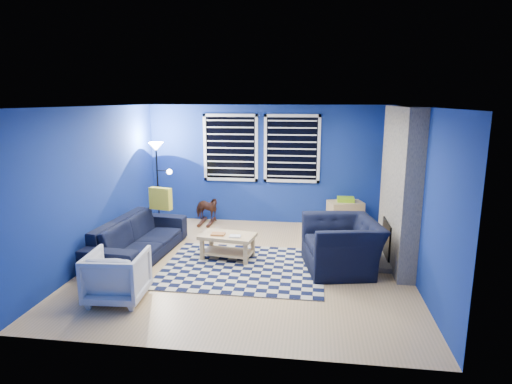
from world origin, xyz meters
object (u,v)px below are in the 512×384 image
cabinet (345,214)px  tv (389,163)px  armchair_big (342,245)px  coffee_table (228,241)px  armchair_bent (117,276)px  rocking_horse (206,208)px  floor_lamp (157,158)px  sofa (139,238)px

cabinet → tv: bearing=-35.0°
armchair_big → coffee_table: armchair_big is taller
armchair_big → cabinet: (0.20, 2.26, -0.11)m
tv → armchair_bent: (-3.96, -3.47, -1.06)m
rocking_horse → tv: bearing=-70.6°
armchair_bent → coffee_table: size_ratio=0.77×
coffee_table → floor_lamp: bearing=137.3°
armchair_big → armchair_bent: (-2.99, -1.47, -0.06)m
tv → sofa: tv is taller
rocking_horse → coffee_table: (0.86, -1.97, -0.03)m
armchair_bent → cabinet: 4.90m
coffee_table → floor_lamp: (-1.76, 1.62, 1.13)m
armchair_bent → rocking_horse: (0.28, 3.63, -0.00)m
cabinet → floor_lamp: bearing=169.7°
armchair_bent → coffee_table: armchair_bent is taller
rocking_horse → armchair_big: bearing=-106.9°
floor_lamp → coffee_table: bearing=-42.7°
armchair_bent → coffee_table: (1.14, 1.66, -0.03)m
sofa → cabinet: bearing=-55.0°
armchair_big → cabinet: bearing=163.3°
tv → cabinet: (-0.77, 0.25, -1.11)m
sofa → tv: bearing=-62.5°
floor_lamp → tv: bearing=2.4°
sofa → coffee_table: 1.50m
tv → sofa: 4.84m
armchair_bent → floor_lamp: bearing=-83.6°
armchair_bent → rocking_horse: armchair_bent is taller
cabinet → floor_lamp: 4.00m
rocking_horse → floor_lamp: size_ratio=0.36×
tv → cabinet: 1.37m
armchair_big → rocking_horse: 3.46m
tv → floor_lamp: 4.58m
rocking_horse → floor_lamp: 1.47m
rocking_horse → sofa: bearing=-175.4°
sofa → coffee_table: bearing=-82.7°
cabinet → armchair_bent: bearing=-147.6°
coffee_table → sofa: bearing=-176.4°
sofa → coffee_table: size_ratio=2.35×
tv → cabinet: size_ratio=1.30×
tv → coffee_table: size_ratio=1.05×
armchair_big → cabinet: size_ratio=1.58×
armchair_bent → rocking_horse: bearing=-98.7°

